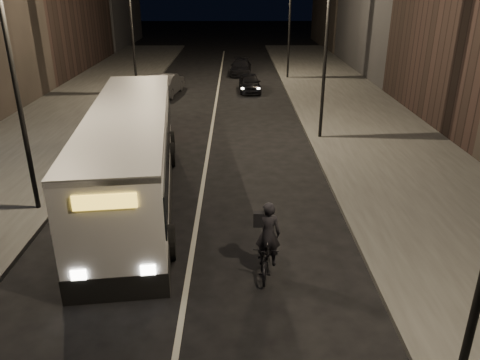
{
  "coord_description": "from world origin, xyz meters",
  "views": [
    {
      "loc": [
        1.32,
        -10.74,
        7.44
      ],
      "look_at": [
        1.45,
        3.22,
        1.5
      ],
      "focal_mm": 35.0,
      "sensor_mm": 36.0,
      "label": 1
    }
  ],
  "objects_px": {
    "streetlight_left_near": "(19,55)",
    "streetlight_right_far": "(287,10)",
    "streetlight_left_far": "(135,16)",
    "car_mid": "(166,84)",
    "streetlight_right_mid": "(321,30)",
    "car_near": "(250,83)",
    "city_bus": "(131,151)",
    "car_far": "(241,67)",
    "cyclist_on_bicycle": "(267,249)"
  },
  "relations": [
    {
      "from": "streetlight_right_mid",
      "to": "car_far",
      "type": "distance_m",
      "value": 19.19
    },
    {
      "from": "car_near",
      "to": "car_far",
      "type": "height_order",
      "value": "car_near"
    },
    {
      "from": "streetlight_right_mid",
      "to": "cyclist_on_bicycle",
      "type": "distance_m",
      "value": 13.08
    },
    {
      "from": "streetlight_right_mid",
      "to": "streetlight_left_far",
      "type": "xyz_separation_m",
      "value": [
        -10.66,
        10.0,
        0.0
      ]
    },
    {
      "from": "streetlight_left_far",
      "to": "car_near",
      "type": "bearing_deg",
      "value": 10.08
    },
    {
      "from": "streetlight_left_far",
      "to": "car_near",
      "type": "height_order",
      "value": "streetlight_left_far"
    },
    {
      "from": "streetlight_left_far",
      "to": "city_bus",
      "type": "height_order",
      "value": "streetlight_left_far"
    },
    {
      "from": "city_bus",
      "to": "car_mid",
      "type": "relative_size",
      "value": 2.7
    },
    {
      "from": "streetlight_left_near",
      "to": "car_mid",
      "type": "relative_size",
      "value": 1.73
    },
    {
      "from": "streetlight_right_far",
      "to": "car_mid",
      "type": "xyz_separation_m",
      "value": [
        -8.93,
        -5.74,
        -4.59
      ]
    },
    {
      "from": "streetlight_right_far",
      "to": "cyclist_on_bicycle",
      "type": "xyz_separation_m",
      "value": [
        -3.18,
        -27.82,
        -4.62
      ]
    },
    {
      "from": "streetlight_left_near",
      "to": "car_far",
      "type": "distance_m",
      "value": 27.6
    },
    {
      "from": "streetlight_right_mid",
      "to": "cyclist_on_bicycle",
      "type": "height_order",
      "value": "streetlight_right_mid"
    },
    {
      "from": "streetlight_left_near",
      "to": "car_far",
      "type": "xyz_separation_m",
      "value": [
        7.1,
        26.25,
        -4.74
      ]
    },
    {
      "from": "car_far",
      "to": "streetlight_right_far",
      "type": "bearing_deg",
      "value": -28.97
    },
    {
      "from": "streetlight_right_mid",
      "to": "car_far",
      "type": "relative_size",
      "value": 1.91
    },
    {
      "from": "streetlight_right_mid",
      "to": "streetlight_left_far",
      "type": "bearing_deg",
      "value": 136.84
    },
    {
      "from": "streetlight_right_far",
      "to": "streetlight_left_near",
      "type": "distance_m",
      "value": 26.26
    },
    {
      "from": "cyclist_on_bicycle",
      "to": "car_near",
      "type": "distance_m",
      "value": 23.18
    },
    {
      "from": "car_mid",
      "to": "car_near",
      "type": "bearing_deg",
      "value": -162.51
    },
    {
      "from": "streetlight_right_mid",
      "to": "streetlight_left_near",
      "type": "xyz_separation_m",
      "value": [
        -10.66,
        -8.0,
        0.0
      ]
    },
    {
      "from": "streetlight_left_near",
      "to": "car_far",
      "type": "relative_size",
      "value": 1.91
    },
    {
      "from": "car_mid",
      "to": "streetlight_left_far",
      "type": "bearing_deg",
      "value": 15.42
    },
    {
      "from": "cyclist_on_bicycle",
      "to": "car_far",
      "type": "bearing_deg",
      "value": 97.45
    },
    {
      "from": "streetlight_left_near",
      "to": "streetlight_right_far",
      "type": "bearing_deg",
      "value": 66.04
    },
    {
      "from": "streetlight_right_far",
      "to": "streetlight_left_far",
      "type": "bearing_deg",
      "value": -150.64
    },
    {
      "from": "streetlight_left_near",
      "to": "city_bus",
      "type": "relative_size",
      "value": 0.64
    },
    {
      "from": "car_mid",
      "to": "city_bus",
      "type": "bearing_deg",
      "value": 100.84
    },
    {
      "from": "streetlight_left_far",
      "to": "city_bus",
      "type": "distance_m",
      "value": 17.49
    },
    {
      "from": "streetlight_left_near",
      "to": "car_near",
      "type": "height_order",
      "value": "streetlight_left_near"
    },
    {
      "from": "car_near",
      "to": "streetlight_right_mid",
      "type": "bearing_deg",
      "value": -77.4
    },
    {
      "from": "car_near",
      "to": "car_mid",
      "type": "xyz_separation_m",
      "value": [
        -5.95,
        -1.11,
        0.14
      ]
    },
    {
      "from": "streetlight_right_mid",
      "to": "streetlight_left_near",
      "type": "bearing_deg",
      "value": -143.12
    },
    {
      "from": "car_far",
      "to": "car_near",
      "type": "bearing_deg",
      "value": -81.88
    },
    {
      "from": "streetlight_left_far",
      "to": "car_mid",
      "type": "height_order",
      "value": "streetlight_left_far"
    },
    {
      "from": "streetlight_right_mid",
      "to": "car_near",
      "type": "distance_m",
      "value": 12.66
    },
    {
      "from": "streetlight_right_mid",
      "to": "car_near",
      "type": "height_order",
      "value": "streetlight_right_mid"
    },
    {
      "from": "city_bus",
      "to": "car_near",
      "type": "distance_m",
      "value": 18.9
    },
    {
      "from": "city_bus",
      "to": "car_mid",
      "type": "distance_m",
      "value": 17.21
    },
    {
      "from": "streetlight_right_mid",
      "to": "streetlight_left_far",
      "type": "relative_size",
      "value": 1.0
    },
    {
      "from": "streetlight_left_far",
      "to": "car_far",
      "type": "bearing_deg",
      "value": 49.28
    },
    {
      "from": "streetlight_right_mid",
      "to": "car_mid",
      "type": "height_order",
      "value": "streetlight_right_mid"
    },
    {
      "from": "streetlight_right_far",
      "to": "car_near",
      "type": "xyz_separation_m",
      "value": [
        -2.98,
        -4.63,
        -4.73
      ]
    },
    {
      "from": "streetlight_left_far",
      "to": "city_bus",
      "type": "relative_size",
      "value": 0.64
    },
    {
      "from": "car_mid",
      "to": "car_far",
      "type": "distance_m",
      "value": 9.63
    },
    {
      "from": "streetlight_left_near",
      "to": "cyclist_on_bicycle",
      "type": "bearing_deg",
      "value": -27.01
    },
    {
      "from": "streetlight_left_near",
      "to": "car_mid",
      "type": "bearing_deg",
      "value": 84.58
    },
    {
      "from": "streetlight_right_far",
      "to": "streetlight_right_mid",
      "type": "bearing_deg",
      "value": -90.0
    },
    {
      "from": "streetlight_right_mid",
      "to": "car_near",
      "type": "xyz_separation_m",
      "value": [
        -2.98,
        11.37,
        -4.73
      ]
    },
    {
      "from": "streetlight_left_far",
      "to": "cyclist_on_bicycle",
      "type": "distance_m",
      "value": 23.52
    }
  ]
}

